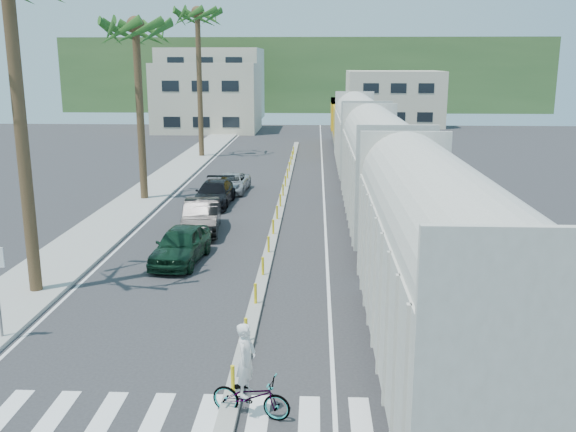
% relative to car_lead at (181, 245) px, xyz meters
% --- Properties ---
extents(ground, '(140.00, 140.00, 0.00)m').
position_rel_car_lead_xyz_m(ground, '(3.55, -9.90, -0.75)').
color(ground, '#28282B').
rests_on(ground, ground).
extents(sidewalk, '(3.00, 90.00, 0.15)m').
position_rel_car_lead_xyz_m(sidewalk, '(-4.95, 15.10, -0.68)').
color(sidewalk, gray).
rests_on(sidewalk, ground).
extents(rails, '(1.56, 100.00, 0.06)m').
position_rel_car_lead_xyz_m(rails, '(8.55, 18.10, -0.72)').
color(rails, black).
rests_on(rails, ground).
extents(median, '(0.45, 60.00, 0.85)m').
position_rel_car_lead_xyz_m(median, '(3.55, 10.06, -0.67)').
color(median, gray).
rests_on(median, ground).
extents(crosswalk, '(14.00, 2.20, 0.01)m').
position_rel_car_lead_xyz_m(crosswalk, '(3.55, -11.90, -0.75)').
color(crosswalk, silver).
rests_on(crosswalk, ground).
extents(lane_markings, '(9.42, 90.00, 0.01)m').
position_rel_car_lead_xyz_m(lane_markings, '(1.40, 15.10, -0.75)').
color(lane_markings, silver).
rests_on(lane_markings, ground).
extents(freight_train, '(3.00, 60.94, 5.85)m').
position_rel_car_lead_xyz_m(freight_train, '(8.55, 10.74, 2.15)').
color(freight_train, '#B0AEA1').
rests_on(freight_train, ground).
extents(palm_trees, '(3.50, 37.20, 13.75)m').
position_rel_car_lead_xyz_m(palm_trees, '(-4.55, 12.80, 10.06)').
color(palm_trees, brown).
rests_on(palm_trees, ground).
extents(buildings, '(38.00, 27.00, 10.00)m').
position_rel_car_lead_xyz_m(buildings, '(-2.86, 61.75, 3.61)').
color(buildings, beige).
rests_on(buildings, ground).
extents(hillside, '(80.00, 20.00, 12.00)m').
position_rel_car_lead_xyz_m(hillside, '(3.55, 90.10, 5.25)').
color(hillside, '#385628').
rests_on(hillside, ground).
extents(car_lead, '(2.55, 4.72, 1.50)m').
position_rel_car_lead_xyz_m(car_lead, '(0.00, 0.00, 0.00)').
color(car_lead, black).
rests_on(car_lead, ground).
extents(car_second, '(2.64, 5.10, 1.57)m').
position_rel_car_lead_xyz_m(car_second, '(0.01, 4.88, 0.03)').
color(car_second, black).
rests_on(car_second, ground).
extents(car_third, '(2.24, 4.99, 1.42)m').
position_rel_car_lead_xyz_m(car_third, '(-0.31, 10.78, -0.04)').
color(car_third, black).
rests_on(car_third, ground).
extents(car_rear, '(2.45, 4.50, 1.19)m').
position_rel_car_lead_xyz_m(car_rear, '(0.17, 14.79, -0.16)').
color(car_rear, '#ABAEB1').
rests_on(car_rear, ground).
extents(cyclist, '(1.63, 2.26, 2.31)m').
position_rel_car_lead_xyz_m(cyclist, '(4.06, -11.72, -0.03)').
color(cyclist, '#9EA0A5').
rests_on(cyclist, ground).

